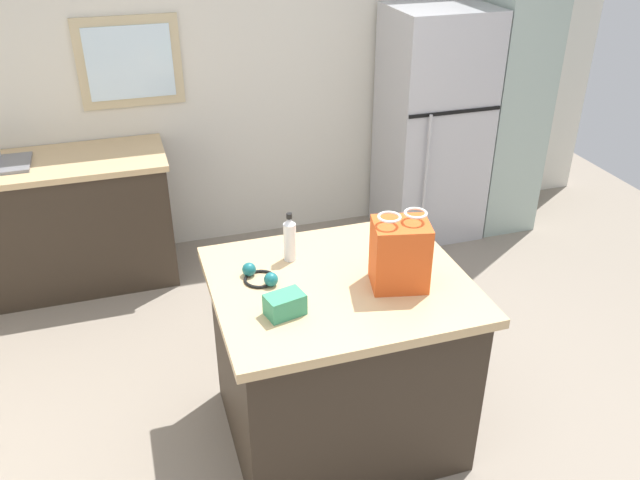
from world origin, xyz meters
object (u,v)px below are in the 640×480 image
Objects in this scene: kitchen_island at (339,359)px; shopping_bag at (400,254)px; refrigerator at (432,126)px; small_box at (285,305)px; tall_cabinet at (508,83)px; bottle at (290,239)px; ear_defenders at (260,276)px.

shopping_bag reaches higher than kitchen_island.
kitchen_island is 2.38m from refrigerator.
refrigerator reaches higher than kitchen_island.
tall_cabinet is at bearing 41.99° from small_box.
bottle is 0.24m from ear_defenders.
ear_defenders is (-0.58, 0.22, -0.13)m from shopping_bag.
bottle is at bearing 123.75° from kitchen_island.
kitchen_island is 0.60m from ear_defenders.
small_box is at bearing -172.74° from shopping_bag.
shopping_bag is 0.54m from bottle.
tall_cabinet reaches higher than small_box.
ear_defenders is at bearing 162.29° from kitchen_island.
shopping_bag is at bearing -119.91° from refrigerator.
small_box is at bearing -149.86° from kitchen_island.
tall_cabinet is at bearing 43.49° from kitchen_island.
refrigerator is 2.31m from shopping_bag.
shopping_bag is (-1.75, -1.99, -0.07)m from tall_cabinet.
bottle is (-2.16, -1.64, -0.12)m from tall_cabinet.
small_box is 0.45m from bottle.
small_box is 0.76× the size of ear_defenders.
shopping_bag reaches higher than bottle.
tall_cabinet is at bearing 48.70° from shopping_bag.
refrigerator is 2.26m from bottle.
bottle is at bearing 138.66° from shopping_bag.
shopping_bag reaches higher than ear_defenders.
ear_defenders reaches higher than kitchen_island.
refrigerator is at bearing -179.97° from tall_cabinet.
bottle is at bearing -133.40° from refrigerator.
kitchen_island is 0.66× the size of refrigerator.
kitchen_island is 0.50× the size of tall_cabinet.
ear_defenders is at bearing 98.16° from small_box.
bottle reaches higher than ear_defenders.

